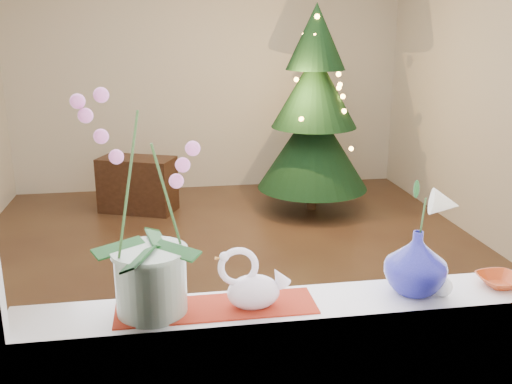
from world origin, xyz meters
TOP-DOWN VIEW (x-y plane):
  - ground at (0.00, 0.00)m, footprint 5.00×5.00m
  - wall_back at (0.00, 2.50)m, footprint 4.50×0.10m
  - wall_front at (0.00, -2.50)m, footprint 4.50×0.10m
  - windowsill at (0.00, -2.37)m, footprint 2.20×0.26m
  - window_frame at (0.00, -2.47)m, footprint 2.22×0.06m
  - runner at (-0.38, -2.37)m, footprint 0.70×0.20m
  - orchid_pot at (-0.60, -2.36)m, footprint 0.33×0.33m
  - swan at (-0.25, -2.38)m, footprint 0.25×0.12m
  - blue_vase at (0.36, -2.36)m, footprint 0.32×0.32m
  - lily at (0.36, -2.36)m, footprint 0.15×0.09m
  - paperweight at (0.44, -2.41)m, footprint 0.09×0.09m
  - amber_dish at (0.70, -2.36)m, footprint 0.15×0.15m
  - xmas_tree at (0.98, 1.43)m, footprint 1.30×1.30m
  - side_table at (-0.83, 1.67)m, footprint 0.85×0.64m

SIDE VIEW (x-z plane):
  - ground at x=0.00m, z-range 0.00..0.00m
  - side_table at x=-0.83m, z-range 0.00..0.57m
  - windowsill at x=0.00m, z-range 0.88..0.92m
  - runner at x=-0.38m, z-range 0.92..0.93m
  - amber_dish at x=0.70m, z-range 0.92..0.95m
  - paperweight at x=0.44m, z-range 0.92..0.99m
  - swan at x=-0.25m, z-range 0.92..1.14m
  - xmas_tree at x=0.98m, z-range 0.00..2.10m
  - blue_vase at x=0.36m, z-range 0.92..1.19m
  - lily at x=0.36m, z-range 1.19..1.40m
  - orchid_pot at x=-0.60m, z-range 0.92..1.69m
  - wall_back at x=0.00m, z-range 0.00..2.70m
  - wall_front at x=0.00m, z-range 0.00..2.70m
  - window_frame at x=0.00m, z-range 0.90..2.50m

